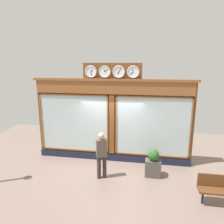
# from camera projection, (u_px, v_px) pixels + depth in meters

# --- Properties ---
(ground_plane) EXTENTS (14.00, 14.00, 0.00)m
(ground_plane) POSITION_uv_depth(u_px,v_px,m) (96.00, 203.00, 6.17)
(ground_plane) COLOR #7A665B
(shop_facade) EXTENTS (6.46, 0.42, 4.00)m
(shop_facade) POSITION_uv_depth(u_px,v_px,m) (113.00, 120.00, 8.58)
(shop_facade) COLOR brown
(shop_facade) RESTS_ON ground_plane
(pedestrian) EXTENTS (0.42, 0.34, 1.69)m
(pedestrian) POSITION_uv_depth(u_px,v_px,m) (102.00, 153.00, 7.31)
(pedestrian) COLOR #312A24
(pedestrian) RESTS_ON ground_plane
(planter_box) EXTENTS (0.56, 0.36, 0.62)m
(planter_box) POSITION_uv_depth(u_px,v_px,m) (153.00, 168.00, 7.56)
(planter_box) COLOR #4C4742
(planter_box) RESTS_ON ground_plane
(planter_shrub) EXTENTS (0.41, 0.41, 0.41)m
(planter_shrub) POSITION_uv_depth(u_px,v_px,m) (153.00, 155.00, 7.44)
(planter_shrub) COLOR #285623
(planter_shrub) RESTS_ON planter_box
(street_bench) EXTENTS (1.40, 0.40, 0.87)m
(street_bench) POSITION_uv_depth(u_px,v_px,m) (223.00, 188.00, 6.00)
(street_bench) COLOR #5B3319
(street_bench) RESTS_ON ground_plane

